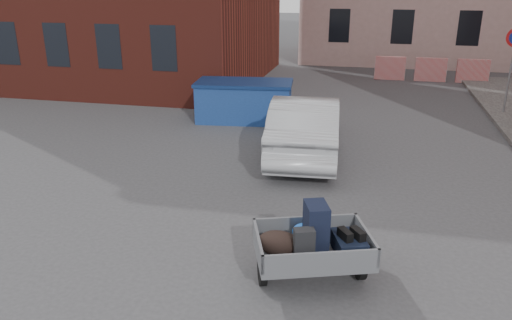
# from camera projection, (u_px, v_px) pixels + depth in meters

# --- Properties ---
(ground) EXTENTS (120.00, 120.00, 0.00)m
(ground) POSITION_uv_depth(u_px,v_px,m) (255.00, 231.00, 8.74)
(ground) COLOR #38383A
(ground) RESTS_ON ground
(barriers) EXTENTS (4.70, 0.18, 1.00)m
(barriers) POSITION_uv_depth(u_px,v_px,m) (431.00, 70.00, 21.39)
(barriers) COLOR red
(barriers) RESTS_ON ground
(trailer) EXTENTS (1.88, 1.98, 1.20)m
(trailer) POSITION_uv_depth(u_px,v_px,m) (312.00, 244.00, 7.08)
(trailer) COLOR black
(trailer) RESTS_ON ground
(dumpster) EXTENTS (3.08, 1.84, 1.23)m
(dumpster) POSITION_uv_depth(u_px,v_px,m) (244.00, 101.00, 15.38)
(dumpster) COLOR navy
(dumpster) RESTS_ON ground
(silver_car) EXTENTS (1.97, 4.67, 1.50)m
(silver_car) POSITION_uv_depth(u_px,v_px,m) (305.00, 126.00, 12.29)
(silver_car) COLOR #A8ABB0
(silver_car) RESTS_ON ground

